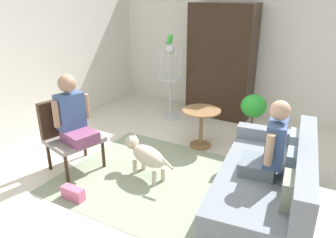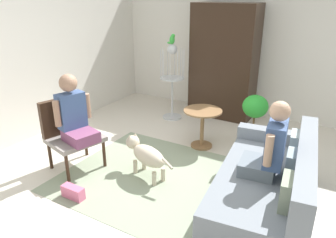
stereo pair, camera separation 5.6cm
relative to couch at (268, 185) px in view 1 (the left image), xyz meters
The scene contains 15 objects.
ground_plane 1.23m from the couch, behind, with size 6.73×6.73×0.00m, color beige.
back_wall 3.32m from the couch, 112.12° to the left, with size 5.87×0.12×2.51m, color silver.
left_wall 4.02m from the couch, behind, with size 0.12×6.21×2.51m, color silver.
area_rug 1.21m from the couch, behind, with size 2.74×2.03×0.01m, color gray.
couch is the anchor object (origin of this frame).
armchair 2.61m from the couch, behind, with size 0.72×0.77×0.94m.
person_on_couch 0.48m from the couch, 136.65° to the right, with size 0.46×0.54×0.81m.
person_on_armchair 2.50m from the couch, behind, with size 0.54×0.50×0.85m.
round_end_table 1.66m from the couch, 139.86° to the left, with size 0.58×0.58×0.60m.
dog 1.53m from the couch, behind, with size 0.84×0.40×0.50m.
bird_cage_stand 3.00m from the couch, 139.94° to the left, with size 0.44×0.44×1.38m.
parrot 3.19m from the couch, 140.03° to the left, with size 0.17×0.10×0.18m.
potted_plant 1.68m from the couch, 111.86° to the left, with size 0.39×0.39×0.81m.
armoire_cabinet 3.05m from the couch, 121.17° to the left, with size 1.17×0.56×2.07m, color black.
handbag 2.20m from the couch, 155.38° to the right, with size 0.28×0.11×0.15m, color #D8668C.
Camera 1 is at (1.70, -3.19, 2.24)m, focal length 34.39 mm.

